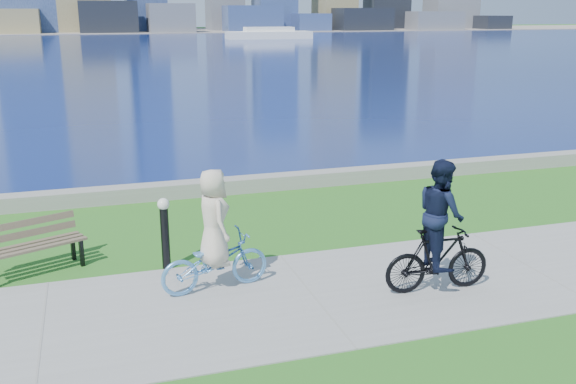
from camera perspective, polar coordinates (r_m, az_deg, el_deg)
name	(u,v)px	position (r m, az deg, el deg)	size (l,w,h in m)	color
ground	(313,296)	(10.22, 2.20, -9.22)	(320.00, 320.00, 0.00)	#246219
concrete_path	(313,295)	(10.21, 2.20, -9.17)	(80.00, 3.50, 0.02)	gray
seawall	(228,186)	(15.79, -5.34, 0.56)	(90.00, 0.50, 0.35)	gray
bay_water	(110,47)	(80.88, -15.53, 12.29)	(320.00, 131.00, 0.01)	navy
far_shore	(97,31)	(138.80, -16.58, 13.52)	(320.00, 30.00, 0.12)	gray
ferry_far	(269,34)	(100.87, -1.71, 13.87)	(13.00, 3.71, 1.76)	white
park_bench	(31,242)	(11.73, -21.90, -4.16)	(1.81, 1.20, 0.89)	black
bollard_lamp	(165,229)	(11.15, -10.90, -3.25)	(0.21, 0.21, 1.28)	black
cyclist_woman	(214,246)	(10.19, -6.56, -4.79)	(0.87, 1.84, 1.97)	#5B9EDF
cyclist_man	(439,237)	(10.29, 13.28, -3.91)	(0.69, 1.77, 2.14)	black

